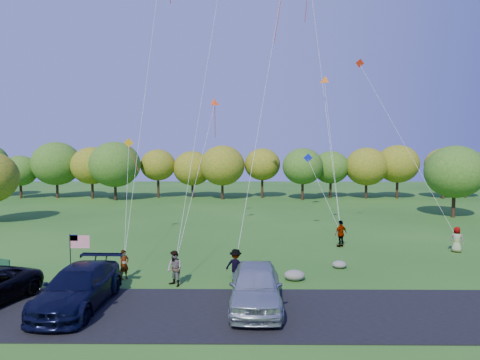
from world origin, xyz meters
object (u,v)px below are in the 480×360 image
object	(u,v)px
minivan_navy	(78,287)
minivan_silver	(256,286)
flyer_c	(236,266)
flyer_e	(457,240)
flyer_d	(341,234)
flyer_a	(124,265)
flyer_b	(175,269)

from	to	relation	value
minivan_navy	minivan_silver	size ratio (longest dim) A/B	1.09
flyer_c	flyer_e	size ratio (longest dim) A/B	1.02
minivan_navy	flyer_d	world-z (taller)	flyer_d
flyer_d	flyer_a	bearing A→B (deg)	-3.99
minivan_navy	flyer_d	distance (m)	18.83
flyer_a	flyer_e	xyz separation A→B (m)	(21.20, 6.29, 0.08)
minivan_navy	flyer_b	distance (m)	4.93
minivan_silver	flyer_b	xyz separation A→B (m)	(-4.12, 3.06, -0.10)
minivan_silver	flyer_c	world-z (taller)	minivan_silver
minivan_silver	flyer_d	bearing A→B (deg)	63.06
flyer_c	flyer_a	bearing A→B (deg)	15.08
flyer_c	flyer_d	bearing A→B (deg)	-112.11
minivan_silver	flyer_c	size ratio (longest dim) A/B	3.15
minivan_silver	flyer_d	xyz separation A→B (m)	(6.50, 12.03, -0.05)
flyer_b	flyer_d	size ratio (longest dim) A/B	0.95
minivan_navy	flyer_b	bearing A→B (deg)	41.64
flyer_a	flyer_e	size ratio (longest dim) A/B	0.92
flyer_e	flyer_c	bearing A→B (deg)	52.94
minivan_navy	flyer_a	bearing A→B (deg)	80.87
minivan_silver	flyer_e	bearing A→B (deg)	38.08
flyer_e	flyer_a	bearing A→B (deg)	45.24
minivan_silver	flyer_a	distance (m)	8.23
flyer_a	flyer_d	size ratio (longest dim) A/B	0.83
flyer_b	flyer_d	world-z (taller)	flyer_d
flyer_b	flyer_c	bearing A→B (deg)	54.93
minivan_navy	flyer_a	world-z (taller)	minivan_navy
flyer_c	flyer_b	bearing A→B (deg)	31.37
flyer_a	flyer_d	distance (m)	15.67
minivan_silver	flyer_a	world-z (taller)	minivan_silver
flyer_b	flyer_e	xyz separation A→B (m)	(18.25, 7.44, -0.04)
minivan_navy	flyer_e	distance (m)	24.46
flyer_d	flyer_b	bearing A→B (deg)	6.24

